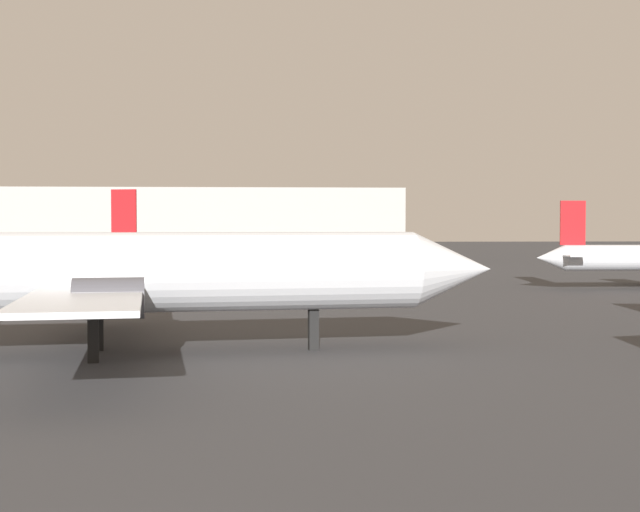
% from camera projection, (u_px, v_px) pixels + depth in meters
% --- Properties ---
extents(airplane_on_taxiway, '(35.30, 27.27, 11.62)m').
position_uv_depth(airplane_on_taxiway, '(120.00, 273.00, 39.03)').
color(airplane_on_taxiway, silver).
rests_on(airplane_on_taxiway, ground_plane).
extents(airplane_far_left, '(24.25, 19.14, 9.35)m').
position_uv_depth(airplane_far_left, '(207.00, 257.00, 80.25)').
color(airplane_far_left, white).
rests_on(airplane_far_left, ground_plane).
extents(terminal_building, '(74.14, 18.89, 11.98)m').
position_uv_depth(terminal_building, '(178.00, 225.00, 144.86)').
color(terminal_building, '#B7B7B2').
rests_on(terminal_building, ground_plane).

